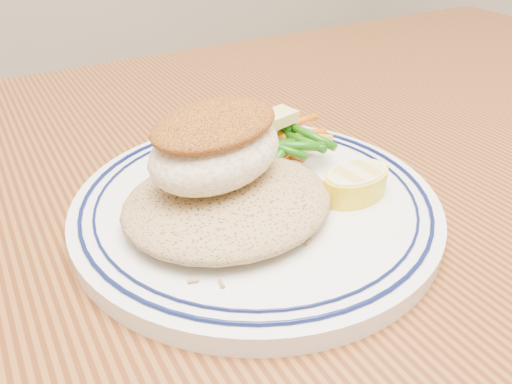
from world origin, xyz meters
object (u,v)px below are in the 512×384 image
at_px(vegetable_pile, 278,139).
at_px(lemon_wedge, 356,182).
at_px(rice_pilaf, 228,198).
at_px(fish_fillet, 216,144).
at_px(plate, 256,204).
at_px(dining_table, 278,307).

relative_size(vegetable_pile, lemon_wedge, 1.76).
relative_size(rice_pilaf, fish_fillet, 1.21).
bearing_deg(vegetable_pile, lemon_wedge, -81.65).
height_order(fish_fillet, vegetable_pile, fish_fillet).
relative_size(plate, lemon_wedge, 4.70).
bearing_deg(vegetable_pile, fish_fillet, -150.01).
xyz_separation_m(rice_pilaf, fish_fillet, (-0.00, 0.02, 0.04)).
relative_size(rice_pilaf, lemon_wedge, 2.58).
xyz_separation_m(plate, vegetable_pile, (0.05, 0.05, 0.02)).
bearing_deg(dining_table, fish_fillet, 157.02).
height_order(rice_pilaf, fish_fillet, fish_fillet).
relative_size(dining_table, fish_fillet, 11.85).
bearing_deg(rice_pilaf, fish_fillet, 90.62).
bearing_deg(plate, lemon_wedge, -28.59).
distance_m(dining_table, plate, 0.11).
relative_size(fish_fillet, vegetable_pile, 1.21).
height_order(dining_table, vegetable_pile, vegetable_pile).
xyz_separation_m(rice_pilaf, lemon_wedge, (0.10, -0.03, -0.00)).
xyz_separation_m(dining_table, fish_fillet, (-0.04, 0.02, 0.16)).
xyz_separation_m(vegetable_pile, lemon_wedge, (0.01, -0.09, -0.00)).
bearing_deg(vegetable_pile, rice_pilaf, -142.33).
height_order(plate, vegetable_pile, vegetable_pile).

